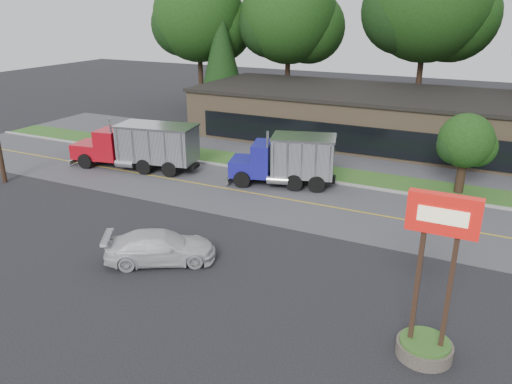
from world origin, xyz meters
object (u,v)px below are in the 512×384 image
dump_truck_blue (289,159)px  rally_car (160,247)px  bilo_sign (430,305)px  dump_truck_red (141,145)px

dump_truck_blue → rally_car: 12.62m
bilo_sign → dump_truck_blue: (-10.95, 14.05, -0.23)m
dump_truck_red → rally_car: bearing=121.7°
dump_truck_red → dump_truck_blue: bearing=178.2°
dump_truck_blue → rally_car: bearing=68.6°
dump_truck_blue → rally_car: dump_truck_blue is taller
rally_car → dump_truck_red: bearing=9.9°
bilo_sign → dump_truck_blue: bilo_sign is taller
dump_truck_red → dump_truck_blue: (10.93, 1.52, -0.01)m
bilo_sign → rally_car: 12.35m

